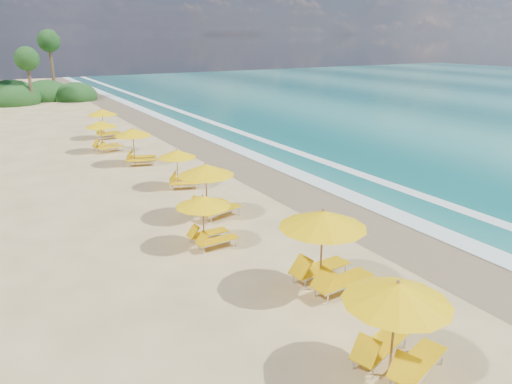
% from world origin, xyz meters
% --- Properties ---
extents(ground, '(160.00, 160.00, 0.00)m').
position_xyz_m(ground, '(0.00, 0.00, 0.00)').
color(ground, '#DABF80').
rests_on(ground, ground).
extents(wet_sand, '(4.00, 160.00, 0.01)m').
position_xyz_m(wet_sand, '(4.00, 0.00, 0.01)').
color(wet_sand, '#836D4E').
rests_on(wet_sand, ground).
extents(surf_foam, '(4.00, 160.00, 0.01)m').
position_xyz_m(surf_foam, '(6.70, 0.00, 0.03)').
color(surf_foam, white).
rests_on(surf_foam, ground).
extents(station_2, '(3.10, 3.03, 2.45)m').
position_xyz_m(station_2, '(-2.15, -10.13, 1.37)').
color(station_2, olive).
rests_on(station_2, ground).
extents(station_3, '(3.02, 2.83, 2.66)m').
position_xyz_m(station_3, '(-1.12, -6.21, 1.49)').
color(station_3, olive).
rests_on(station_3, ground).
extents(station_4, '(2.21, 2.05, 2.03)m').
position_xyz_m(station_4, '(-2.91, -1.50, 1.14)').
color(station_4, olive).
rests_on(station_4, ground).
extents(station_5, '(2.99, 2.89, 2.43)m').
position_xyz_m(station_5, '(-1.55, 1.22, 1.36)').
color(station_5, olive).
rests_on(station_5, ground).
extents(station_6, '(2.60, 2.57, 2.01)m').
position_xyz_m(station_6, '(-1.06, 5.86, 1.13)').
color(station_6, olive).
rests_on(station_6, ground).
extents(station_7, '(2.86, 2.79, 2.25)m').
position_xyz_m(station_7, '(-1.62, 11.52, 1.26)').
color(station_7, olive).
rests_on(station_7, ground).
extents(station_8, '(2.62, 2.51, 2.15)m').
position_xyz_m(station_8, '(-2.51, 15.88, 1.21)').
color(station_8, olive).
rests_on(station_8, ground).
extents(station_9, '(2.51, 2.33, 2.27)m').
position_xyz_m(station_9, '(-1.35, 20.33, 1.27)').
color(station_9, olive).
rests_on(station_9, ground).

